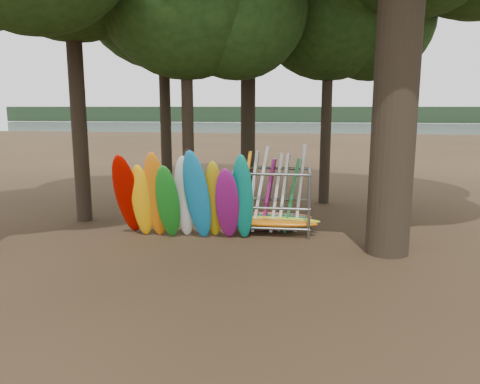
# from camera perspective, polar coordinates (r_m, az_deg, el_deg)

# --- Properties ---
(ground) EXTENTS (120.00, 120.00, 0.00)m
(ground) POSITION_cam_1_polar(r_m,az_deg,el_deg) (13.88, -1.98, -6.78)
(ground) COLOR #47331E
(ground) RESTS_ON ground
(lake) EXTENTS (160.00, 160.00, 0.00)m
(lake) POSITION_cam_1_polar(r_m,az_deg,el_deg) (73.21, 6.20, 7.14)
(lake) COLOR gray
(lake) RESTS_ON ground
(far_shore) EXTENTS (160.00, 4.00, 4.00)m
(far_shore) POSITION_cam_1_polar(r_m,az_deg,el_deg) (123.09, 6.99, 9.36)
(far_shore) COLOR black
(far_shore) RESTS_ON ground
(oak_3) EXTENTS (7.11, 7.11, 11.30)m
(oak_3) POSITION_cam_1_polar(r_m,az_deg,el_deg) (20.52, 10.92, 21.74)
(oak_3) COLOR black
(oak_3) RESTS_ON ground
(kayak_row) EXTENTS (4.42, 1.98, 3.01)m
(kayak_row) POSITION_cam_1_polar(r_m,az_deg,el_deg) (14.41, -6.94, -0.82)
(kayak_row) COLOR #B20800
(kayak_row) RESTS_ON ground
(storage_rack) EXTENTS (3.19, 1.52, 2.92)m
(storage_rack) POSITION_cam_1_polar(r_m,az_deg,el_deg) (15.41, 3.91, -1.30)
(storage_rack) COLOR slate
(storage_rack) RESTS_ON ground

